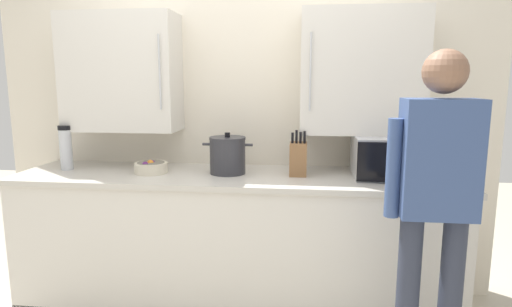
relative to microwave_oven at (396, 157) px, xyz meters
name	(u,v)px	position (x,y,z in m)	size (l,w,h in m)	color
back_wall_tiled	(241,105)	(-1.04, 0.28, 0.30)	(3.61, 0.44, 2.53)	beige
counter_unit	(235,242)	(-1.04, -0.04, -0.60)	(2.90, 0.70, 0.93)	beige
microwave_oven	(396,157)	(0.00, 0.00, 0.00)	(0.59, 0.43, 0.26)	#B7BABF
thermos_flask	(66,147)	(-2.22, -0.02, 0.02)	(0.09, 0.09, 0.31)	#B7BABF
stock_pot	(228,155)	(-1.09, -0.02, -0.01)	(0.34, 0.24, 0.27)	#2D2D33
fruit_bowl	(151,167)	(-1.60, -0.06, -0.09)	(0.22, 0.22, 0.09)	beige
knife_block	(298,159)	(-0.62, -0.02, -0.02)	(0.11, 0.15, 0.30)	brown
person_figure	(435,196)	(0.03, -0.73, -0.05)	(0.44, 0.55, 1.68)	#282D3D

